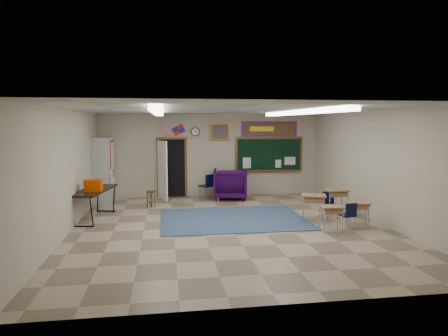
{
  "coord_description": "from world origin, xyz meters",
  "views": [
    {
      "loc": [
        -1.65,
        -9.94,
        2.68
      ],
      "look_at": [
        0.05,
        1.5,
        1.36
      ],
      "focal_mm": 32.0,
      "sensor_mm": 36.0,
      "label": 1
    }
  ],
  "objects": [
    {
      "name": "student_desk_back_right",
      "position": [
        3.2,
        -0.59,
        0.38
      ],
      "size": [
        0.66,
        0.56,
        0.67
      ],
      "rotation": [
        0.0,
        0.0,
        -0.29
      ],
      "color": "#916643",
      "rests_on": "floor"
    },
    {
      "name": "folding_table",
      "position": [
        -3.6,
        1.4,
        0.46
      ],
      "size": [
        1.05,
        2.11,
        1.15
      ],
      "rotation": [
        0.0,
        0.0,
        -0.19
      ],
      "color": "black",
      "rests_on": "floor"
    },
    {
      "name": "chalkboard",
      "position": [
        2.2,
        4.46,
        1.46
      ],
      "size": [
        2.55,
        0.14,
        1.3
      ],
      "color": "brown",
      "rests_on": "back_wall"
    },
    {
      "name": "doorway",
      "position": [
        -1.5,
        4.35,
        1.06
      ],
      "size": [
        1.1,
        0.89,
        2.16
      ],
      "color": "black",
      "rests_on": "back_wall"
    },
    {
      "name": "front_wall",
      "position": [
        0.0,
        -4.5,
        1.5
      ],
      "size": [
        8.0,
        0.04,
        3.0
      ],
      "primitive_type": "cube",
      "color": "#B1A58F",
      "rests_on": "floor"
    },
    {
      "name": "framed_art_print",
      "position": [
        0.35,
        4.47,
        2.35
      ],
      "size": [
        0.75,
        0.05,
        0.65
      ],
      "color": "#99661D",
      "rests_on": "back_wall"
    },
    {
      "name": "area_rug",
      "position": [
        0.2,
        0.8,
        0.01
      ],
      "size": [
        4.0,
        3.0,
        0.02
      ],
      "primitive_type": "cube",
      "color": "#324660",
      "rests_on": "floor"
    },
    {
      "name": "wall_flags",
      "position": [
        -1.4,
        4.44,
        2.48
      ],
      "size": [
        1.16,
        0.06,
        0.7
      ],
      "primitive_type": null,
      "color": "red",
      "rests_on": "back_wall"
    },
    {
      "name": "wingback_armchair",
      "position": [
        0.6,
        3.76,
        0.53
      ],
      "size": [
        1.31,
        1.34,
        1.07
      ],
      "primitive_type": "imported",
      "rotation": [
        0.0,
        0.0,
        2.98
      ],
      "color": "black",
      "rests_on": "floor"
    },
    {
      "name": "wooden_stool",
      "position": [
        -2.1,
        2.72,
        0.27
      ],
      "size": [
        0.3,
        0.3,
        0.53
      ],
      "color": "#523518",
      "rests_on": "floor"
    },
    {
      "name": "bulletin_board",
      "position": [
        2.2,
        4.47,
        2.45
      ],
      "size": [
        2.1,
        0.05,
        0.55
      ],
      "color": "#B90F10",
      "rests_on": "back_wall"
    },
    {
      "name": "left_wall",
      "position": [
        -4.0,
        0.0,
        1.5
      ],
      "size": [
        0.04,
        9.0,
        3.0
      ],
      "primitive_type": "cube",
      "color": "#B1A58F",
      "rests_on": "floor"
    },
    {
      "name": "student_desk_front_left",
      "position": [
        2.28,
        0.11,
        0.42
      ],
      "size": [
        0.75,
        0.64,
        0.76
      ],
      "rotation": [
        0.0,
        0.0,
        -0.31
      ],
      "color": "#916643",
      "rests_on": "floor"
    },
    {
      "name": "student_chair_desk_a",
      "position": [
        2.86,
        -0.69,
        0.35
      ],
      "size": [
        0.41,
        0.41,
        0.7
      ],
      "primitive_type": null,
      "rotation": [
        0.0,
        0.0,
        3.33
      ],
      "color": "black",
      "rests_on": "floor"
    },
    {
      "name": "student_chair_reading",
      "position": [
        -0.22,
        3.83,
        0.45
      ],
      "size": [
        0.62,
        0.62,
        0.89
      ],
      "primitive_type": null,
      "rotation": [
        0.0,
        0.0,
        3.78
      ],
      "color": "black",
      "rests_on": "floor"
    },
    {
      "name": "back_wall",
      "position": [
        0.0,
        4.5,
        1.5
      ],
      "size": [
        8.0,
        0.04,
        3.0
      ],
      "primitive_type": "cube",
      "color": "#B1A58F",
      "rests_on": "floor"
    },
    {
      "name": "storage_cabinet",
      "position": [
        -3.71,
        3.85,
        1.1
      ],
      "size": [
        0.59,
        1.25,
        2.2
      ],
      "color": "#A4A49F",
      "rests_on": "floor"
    },
    {
      "name": "fluorescent_strips",
      "position": [
        0.0,
        0.0,
        2.94
      ],
      "size": [
        3.86,
        6.0,
        0.1
      ],
      "primitive_type": null,
      "color": "white",
      "rests_on": "ceiling"
    },
    {
      "name": "right_wall",
      "position": [
        4.0,
        0.0,
        1.5
      ],
      "size": [
        0.04,
        9.0,
        3.0
      ],
      "primitive_type": "cube",
      "color": "#B1A58F",
      "rests_on": "floor"
    },
    {
      "name": "student_desk_back_left",
      "position": [
        2.35,
        -0.88,
        0.37
      ],
      "size": [
        0.57,
        0.44,
        0.66
      ],
      "rotation": [
        0.0,
        0.0,
        -0.05
      ],
      "color": "#916643",
      "rests_on": "floor"
    },
    {
      "name": "floor",
      "position": [
        0.0,
        0.0,
        0.0
      ],
      "size": [
        9.0,
        9.0,
        0.0
      ],
      "primitive_type": "plane",
      "color": "tan",
      "rests_on": "ground"
    },
    {
      "name": "student_desk_front_right",
      "position": [
        3.19,
        0.74,
        0.44
      ],
      "size": [
        0.65,
        0.49,
        0.78
      ],
      "rotation": [
        0.0,
        0.0,
        -0.0
      ],
      "color": "#916643",
      "rests_on": "floor"
    },
    {
      "name": "wall_clock",
      "position": [
        -0.55,
        4.47,
        2.35
      ],
      "size": [
        0.32,
        0.05,
        0.32
      ],
      "color": "black",
      "rests_on": "back_wall"
    },
    {
      "name": "ceiling",
      "position": [
        0.0,
        0.0,
        3.0
      ],
      "size": [
        8.0,
        9.0,
        0.04
      ],
      "primitive_type": "cube",
      "color": "silver",
      "rests_on": "back_wall"
    },
    {
      "name": "student_chair_desk_b",
      "position": [
        2.9,
        0.43,
        0.37
      ],
      "size": [
        0.38,
        0.38,
        0.74
      ],
      "primitive_type": null,
      "rotation": [
        0.0,
        0.0,
        0.01
      ],
      "color": "black",
      "rests_on": "floor"
    }
  ]
}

